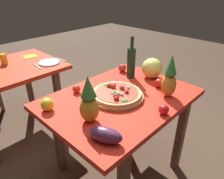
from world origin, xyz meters
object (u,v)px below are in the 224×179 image
Objects in this scene: tomato_beside_pepper at (159,83)px; drinking_glass_juice at (4,59)px; background_table at (6,78)px; eggplant at (105,135)px; dinner_plate at (49,62)px; napkin_folded at (30,56)px; tomato_at_corner at (76,89)px; pizza_board at (117,96)px; wine_bottle at (131,62)px; pineapple_left at (170,78)px; display_table at (120,107)px; bell_pepper at (47,105)px; pineapple_right at (89,102)px; knife_utensil at (61,60)px; tomato_by_bottle at (164,109)px; fork_utensil at (37,66)px; pizza at (117,93)px; melon at (152,68)px; tomato_near_board at (122,68)px.

drinking_glass_juice is at bearing 114.55° from tomato_beside_pepper.
eggplant reaches higher than background_table.
dinner_plate is 0.35m from napkin_folded.
tomato_at_corner reaches higher than napkin_folded.
wine_bottle reaches higher than pizza_board.
pineapple_left reaches higher than pizza_board.
bell_pepper is at bearing 154.11° from display_table.
pineapple_right is at bearing -88.15° from background_table.
eggplant is at bearing -108.33° from dinner_plate.
pizza_board is at bearing -104.68° from knife_utensil.
wine_bottle reaches higher than bell_pepper.
pizza_board is 5.39× the size of tomato_beside_pepper.
tomato_by_bottle is 0.40× the size of fork_utensil.
fork_utensil is (0.05, 0.73, -0.03)m from tomato_at_corner.
bell_pepper reaches higher than pizza.
pineapple_left is at bearing -67.21° from fork_utensil.
pineapple_left reaches higher than drinking_glass_juice.
tomato_at_corner reaches higher than background_table.
tomato_by_bottle is (0.46, -0.09, -0.01)m from eggplant.
bell_pepper is at bearing 168.07° from melon.
pineapple_left is at bearing -69.50° from drinking_glass_juice.
tomato_at_corner reaches higher than display_table.
wine_bottle is 2.07× the size of fork_utensil.
wine_bottle is at bearing -55.70° from fork_utensil.
pineapple_right is at bearing -166.96° from pizza_board.
pizza reaches higher than napkin_folded.
bell_pepper is 1.34× the size of tomato_by_bottle.
display_table is at bearing -71.74° from background_table.
knife_utensil is (-0.20, 1.15, -0.03)m from tomato_beside_pepper.
display_table is 2.81× the size of pizza_board.
drinking_glass_juice is at bearing 86.74° from eggplant.
pizza_board is at bearing 35.56° from eggplant.
tomato_by_bottle is at bearing -154.77° from pineapple_left.
tomato_by_bottle is at bearing -81.49° from pizza.
tomato_beside_pepper is 0.42× the size of fork_utensil.
fork_utensil is (0.29, 1.30, -0.04)m from eggplant.
wine_bottle reaches higher than pineapple_right.
dinner_plate is (0.03, 1.01, -0.00)m from pizza_board.
fork_utensil is at bearing 78.40° from pineapple_right.
eggplant is at bearing -90.96° from background_table.
tomato_at_corner is 0.35× the size of knife_utensil.
bell_pepper is 1.26× the size of tomato_beside_pepper.
fork_utensil is at bearing 125.84° from tomato_near_board.
tomato_near_board is at bearing 36.84° from pizza_board.
pizza_board is at bearing 98.67° from tomato_by_bottle.
pizza is 0.41m from wine_bottle.
pizza is 1.19× the size of pineapple_right.
tomato_by_bottle reaches higher than fork_utensil.
fork_utensil reaches higher than napkin_folded.
pineapple_right is 1.74× the size of fork_utensil.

